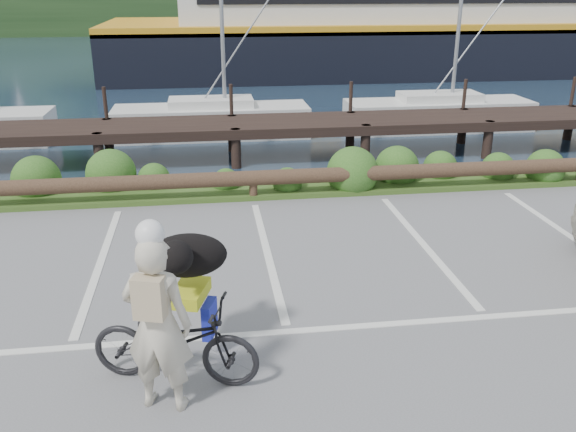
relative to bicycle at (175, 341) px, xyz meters
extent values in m
plane|color=slate|center=(1.32, 1.19, -0.48)|extent=(72.00, 72.00, 0.00)
plane|color=#172638|center=(1.32, 49.19, -1.68)|extent=(160.00, 160.00, 0.00)
cube|color=#3D5B21|center=(1.32, 6.49, -0.43)|extent=(34.00, 1.60, 0.10)
imported|color=black|center=(0.00, 0.00, 0.00)|extent=(1.94, 1.13, 0.96)
imported|color=beige|center=(-0.12, -0.41, 0.46)|extent=(0.78, 0.62, 1.88)
ellipsoid|color=black|center=(0.17, 0.56, 0.74)|extent=(0.66, 0.97, 0.51)
camera|label=1|loc=(0.43, -5.69, 3.56)|focal=38.00mm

